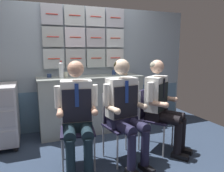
{
  "coord_description": "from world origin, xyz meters",
  "views": [
    {
      "loc": [
        -0.88,
        -2.37,
        1.4
      ],
      "look_at": [
        0.15,
        0.28,
        0.92
      ],
      "focal_mm": 34.03,
      "sensor_mm": 36.0,
      "label": 1
    }
  ],
  "objects": [
    {
      "name": "ground",
      "position": [
        0.0,
        0.0,
        -0.02
      ],
      "size": [
        4.8,
        4.8,
        0.04
      ],
      "primitive_type": "cube",
      "color": "#28354A"
    },
    {
      "name": "galley_bulkhead",
      "position": [
        0.01,
        1.37,
        1.1
      ],
      "size": [
        4.2,
        0.14,
        2.15
      ],
      "color": "#8E9EAD",
      "rests_on": "ground"
    },
    {
      "name": "galley_counter",
      "position": [
        0.09,
        1.09,
        0.48
      ],
      "size": [
        1.76,
        0.53,
        0.96
      ],
      "color": "#9AA29C",
      "rests_on": "ground"
    },
    {
      "name": "service_trolley",
      "position": [
        -1.28,
        0.97,
        0.49
      ],
      "size": [
        0.4,
        0.65,
        0.91
      ],
      "color": "black",
      "rests_on": "ground"
    },
    {
      "name": "folding_chair_left",
      "position": [
        -0.37,
        0.13,
        0.53
      ],
      "size": [
        0.46,
        0.46,
        0.85
      ],
      "color": "#A8AAAF",
      "rests_on": "ground"
    },
    {
      "name": "crew_member_left",
      "position": [
        -0.4,
        -0.03,
        0.71
      ],
      "size": [
        0.51,
        0.65,
        1.28
      ],
      "color": "black",
      "rests_on": "ground"
    },
    {
      "name": "folding_chair_right",
      "position": [
        0.16,
        0.07,
        0.53
      ],
      "size": [
        0.45,
        0.46,
        0.85
      ],
      "color": "#A8AAAF",
      "rests_on": "ground"
    },
    {
      "name": "crew_member_right",
      "position": [
        0.19,
        -0.09,
        0.72
      ],
      "size": [
        0.51,
        0.66,
        1.29
      ],
      "color": "black",
      "rests_on": "ground"
    },
    {
      "name": "folding_chair_by_counter",
      "position": [
        0.69,
        0.15,
        0.53
      ],
      "size": [
        0.56,
        0.56,
        0.85
      ],
      "color": "#A8AAAF",
      "rests_on": "ground"
    },
    {
      "name": "crew_member_by_counter",
      "position": [
        0.78,
        0.02,
        0.7
      ],
      "size": [
        0.61,
        0.67,
        1.27
      ],
      "color": "black",
      "rests_on": "ground"
    },
    {
      "name": "sparkling_bottle_green",
      "position": [
        -0.41,
        1.05,
        1.09
      ],
      "size": [
        0.07,
        0.07,
        0.28
      ],
      "color": "silver",
      "rests_on": "galley_counter"
    },
    {
      "name": "water_bottle_clear",
      "position": [
        -0.13,
        1.08,
        1.07
      ],
      "size": [
        0.07,
        0.07,
        0.23
      ],
      "color": "silver",
      "rests_on": "galley_counter"
    },
    {
      "name": "espresso_cup_small",
      "position": [
        -0.33,
        1.14,
        1.01
      ],
      "size": [
        0.08,
        0.08,
        0.09
      ],
      "color": "silver",
      "rests_on": "galley_counter"
    },
    {
      "name": "coffee_cup_spare",
      "position": [
        -0.59,
        1.19,
        0.99
      ],
      "size": [
        0.07,
        0.07,
        0.06
      ],
      "color": "navy",
      "rests_on": "galley_counter"
    },
    {
      "name": "coffee_cup_white",
      "position": [
        0.55,
        1.19,
        1.0
      ],
      "size": [
        0.07,
        0.07,
        0.08
      ],
      "color": "navy",
      "rests_on": "galley_counter"
    },
    {
      "name": "paper_cup_tan",
      "position": [
        0.73,
        1.08,
        0.99
      ],
      "size": [
        0.06,
        0.06,
        0.06
      ],
      "color": "tan",
      "rests_on": "galley_counter"
    }
  ]
}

